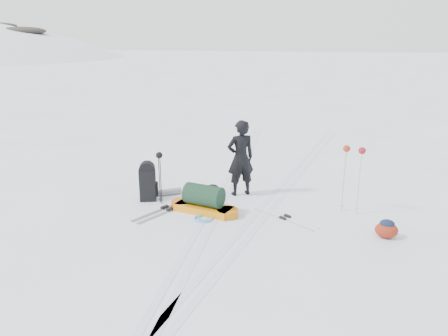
{
  "coord_description": "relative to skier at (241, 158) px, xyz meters",
  "views": [
    {
      "loc": [
        2.55,
        -9.03,
        3.79
      ],
      "look_at": [
        0.19,
        -0.02,
        0.95
      ],
      "focal_mm": 35.0,
      "sensor_mm": 36.0,
      "label": 1
    }
  ],
  "objects": [
    {
      "name": "expedition_rucksack",
      "position": [
        -1.99,
        -0.9,
        -0.49
      ],
      "size": [
        0.86,
        0.89,
        0.96
      ],
      "rotation": [
        0.0,
        0.0,
        0.34
      ],
      "color": "black",
      "rests_on": "ground"
    },
    {
      "name": "ground",
      "position": [
        -0.36,
        -0.92,
        -0.94
      ],
      "size": [
        200.0,
        200.0,
        0.0
      ],
      "primitive_type": "plane",
      "color": "white",
      "rests_on": "ground"
    },
    {
      "name": "skier",
      "position": [
        0.0,
        0.0,
        0.0
      ],
      "size": [
        0.82,
        0.75,
        1.87
      ],
      "primitive_type": "imported",
      "rotation": [
        0.0,
        0.0,
        3.73
      ],
      "color": "black",
      "rests_on": "ground"
    },
    {
      "name": "stuff_sack",
      "position": [
        -0.7,
        -0.02,
        -0.84
      ],
      "size": [
        0.36,
        0.3,
        0.2
      ],
      "rotation": [
        0.0,
        0.0,
        -0.18
      ],
      "color": "black",
      "rests_on": "ground"
    },
    {
      "name": "rope_coil",
      "position": [
        -0.41,
        -1.7,
        -0.91
      ],
      "size": [
        0.53,
        0.53,
        0.05
      ],
      "rotation": [
        0.0,
        0.0,
        -0.3
      ],
      "color": "#62A0EF",
      "rests_on": "ground"
    },
    {
      "name": "ski_poles_silver",
      "position": [
        2.6,
        -0.51,
        0.34
      ],
      "size": [
        0.47,
        0.25,
        1.52
      ],
      "rotation": [
        0.0,
        0.0,
        -0.14
      ],
      "color": "#B5B8BD",
      "rests_on": "ground"
    },
    {
      "name": "ski_tracks",
      "position": [
        0.25,
        -0.05,
        -0.93
      ],
      "size": [
        3.38,
        17.97,
        0.01
      ],
      "color": "silver",
      "rests_on": "ground"
    },
    {
      "name": "small_daypack",
      "position": [
        3.29,
        -1.65,
        -0.75
      ],
      "size": [
        0.44,
        0.34,
        0.38
      ],
      "rotation": [
        0.0,
        0.0,
        0.02
      ],
      "color": "maroon",
      "rests_on": "ground"
    },
    {
      "name": "pulk_sled",
      "position": [
        -0.54,
        -1.31,
        -0.69
      ],
      "size": [
        1.72,
        0.81,
        0.63
      ],
      "rotation": [
        0.0,
        0.0,
        -0.21
      ],
      "color": "orange",
      "rests_on": "ground"
    },
    {
      "name": "touring_skis_grey",
      "position": [
        -1.38,
        -1.4,
        -0.92
      ],
      "size": [
        1.06,
        1.83,
        0.07
      ],
      "rotation": [
        0.0,
        0.0,
        1.13
      ],
      "color": "#9B9CA3",
      "rests_on": "ground"
    },
    {
      "name": "ski_poles_black",
      "position": [
        -1.67,
        -1.05,
        0.08
      ],
      "size": [
        0.16,
        0.16,
        1.25
      ],
      "rotation": [
        0.0,
        0.0,
        0.22
      ],
      "color": "black",
      "rests_on": "ground"
    },
    {
      "name": "touring_skis_white",
      "position": [
        1.27,
        -1.22,
        -0.92
      ],
      "size": [
        1.48,
        1.05,
        0.06
      ],
      "rotation": [
        0.0,
        0.0,
        -0.56
      ],
      "color": "#BABDC1",
      "rests_on": "ground"
    },
    {
      "name": "thermos_pair",
      "position": [
        -2.26,
        -0.61,
        -0.8
      ],
      "size": [
        0.2,
        0.27,
        0.29
      ],
      "rotation": [
        0.0,
        0.0,
        0.2
      ],
      "color": "slate",
      "rests_on": "ground"
    }
  ]
}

